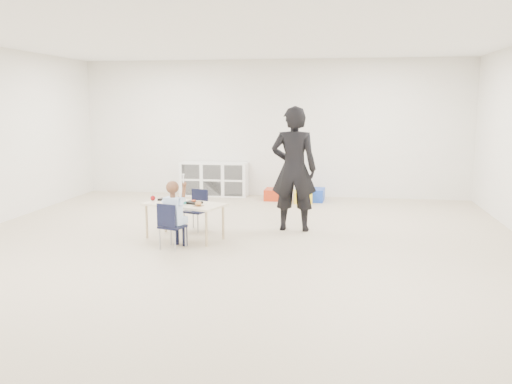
% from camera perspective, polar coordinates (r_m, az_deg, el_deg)
% --- Properties ---
extents(room, '(9.00, 9.02, 2.80)m').
position_cam_1_polar(room, '(6.82, -3.01, 5.00)').
color(room, '#B9A98F').
rests_on(room, ground).
extents(table, '(1.24, 0.89, 0.52)m').
position_cam_1_polar(table, '(7.77, -7.51, -3.02)').
color(table, beige).
rests_on(table, ground).
extents(chair_near, '(0.37, 0.36, 0.62)m').
position_cam_1_polar(chair_near, '(7.28, -8.78, -3.51)').
color(chair_near, black).
rests_on(chair_near, ground).
extents(chair_far, '(0.37, 0.36, 0.62)m').
position_cam_1_polar(chair_far, '(8.25, -6.40, -1.94)').
color(chair_far, black).
rests_on(chair_far, ground).
extents(child, '(0.52, 0.52, 0.98)m').
position_cam_1_polar(child, '(7.24, -8.82, -2.14)').
color(child, '#BCD5FF').
rests_on(child, chair_near).
extents(lunch_tray_near, '(0.26, 0.22, 0.03)m').
position_cam_1_polar(lunch_tray_near, '(7.67, -6.59, -1.12)').
color(lunch_tray_near, black).
rests_on(lunch_tray_near, table).
extents(lunch_tray_far, '(0.26, 0.22, 0.03)m').
position_cam_1_polar(lunch_tray_far, '(7.98, -9.37, -0.78)').
color(lunch_tray_far, black).
rests_on(lunch_tray_far, table).
extents(milk_carton, '(0.09, 0.09, 0.10)m').
position_cam_1_polar(milk_carton, '(7.62, -7.75, -0.94)').
color(milk_carton, white).
rests_on(milk_carton, table).
extents(bread_roll, '(0.09, 0.09, 0.07)m').
position_cam_1_polar(bread_roll, '(7.48, -6.09, -1.23)').
color(bread_roll, tan).
rests_on(bread_roll, table).
extents(apple_near, '(0.07, 0.07, 0.07)m').
position_cam_1_polar(apple_near, '(7.84, -8.15, -0.76)').
color(apple_near, maroon).
rests_on(apple_near, table).
extents(apple_far, '(0.07, 0.07, 0.07)m').
position_cam_1_polar(apple_far, '(8.00, -10.80, -0.63)').
color(apple_far, maroon).
rests_on(apple_far, table).
extents(cubby_shelf, '(1.40, 0.40, 0.70)m').
position_cam_1_polar(cubby_shelf, '(11.35, -4.44, 1.37)').
color(cubby_shelf, white).
rests_on(cubby_shelf, ground).
extents(adult, '(0.69, 0.46, 1.87)m').
position_cam_1_polar(adult, '(8.15, 4.00, 2.42)').
color(adult, black).
rests_on(adult, ground).
extents(bin_red, '(0.36, 0.46, 0.22)m').
position_cam_1_polar(bin_red, '(10.86, 1.90, -0.24)').
color(bin_red, '#B12D11').
rests_on(bin_red, ground).
extents(bin_yellow, '(0.40, 0.48, 0.21)m').
position_cam_1_polar(bin_yellow, '(10.60, 4.93, -0.53)').
color(bin_yellow, yellow).
rests_on(bin_yellow, ground).
extents(bin_blue, '(0.42, 0.52, 0.25)m').
position_cam_1_polar(bin_blue, '(10.79, 6.13, -0.29)').
color(bin_blue, '#173BB1').
rests_on(bin_blue, ground).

